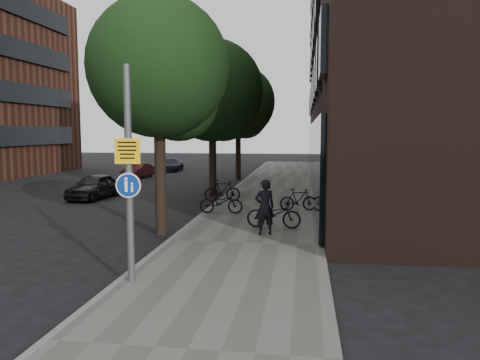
% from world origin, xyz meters
% --- Properties ---
extents(ground, '(120.00, 120.00, 0.00)m').
position_xyz_m(ground, '(0.00, 0.00, 0.00)').
color(ground, black).
rests_on(ground, ground).
extents(sidewalk, '(4.50, 60.00, 0.12)m').
position_xyz_m(sidewalk, '(0.25, 10.00, 0.06)').
color(sidewalk, '#615E5A').
rests_on(sidewalk, ground).
extents(curb_edge, '(0.15, 60.00, 0.13)m').
position_xyz_m(curb_edge, '(-2.00, 10.00, 0.07)').
color(curb_edge, slate).
rests_on(curb_edge, ground).
extents(building_right_dark_brick, '(12.00, 40.00, 18.00)m').
position_xyz_m(building_right_dark_brick, '(8.50, 22.00, 9.00)').
color(building_right_dark_brick, black).
rests_on(building_right_dark_brick, ground).
extents(street_tree_near, '(4.40, 4.40, 7.50)m').
position_xyz_m(street_tree_near, '(-2.53, 4.64, 5.11)').
color(street_tree_near, black).
rests_on(street_tree_near, ground).
extents(street_tree_mid, '(5.00, 5.00, 7.80)m').
position_xyz_m(street_tree_mid, '(-2.53, 13.14, 5.11)').
color(street_tree_mid, black).
rests_on(street_tree_mid, ground).
extents(street_tree_far, '(5.00, 5.00, 7.80)m').
position_xyz_m(street_tree_far, '(-2.53, 22.14, 5.11)').
color(street_tree_far, black).
rests_on(street_tree_far, ground).
extents(signpost, '(0.53, 0.15, 4.56)m').
position_xyz_m(signpost, '(-1.71, -0.44, 2.42)').
color(signpost, '#595B5E').
rests_on(signpost, sidewalk).
extents(pedestrian, '(0.73, 0.60, 1.72)m').
position_xyz_m(pedestrian, '(0.72, 4.50, 0.98)').
color(pedestrian, black).
rests_on(pedestrian, sidewalk).
extents(parked_bike_facade_near, '(1.84, 0.75, 0.95)m').
position_xyz_m(parked_bike_facade_near, '(0.94, 5.51, 0.59)').
color(parked_bike_facade_near, black).
rests_on(parked_bike_facade_near, sidewalk).
extents(parked_bike_facade_far, '(1.56, 0.72, 0.91)m').
position_xyz_m(parked_bike_facade_far, '(1.70, 9.04, 0.57)').
color(parked_bike_facade_far, black).
rests_on(parked_bike_facade_far, sidewalk).
extents(parked_bike_curb_near, '(1.70, 0.60, 0.89)m').
position_xyz_m(parked_bike_curb_near, '(-1.28, 8.01, 0.57)').
color(parked_bike_curb_near, black).
rests_on(parked_bike_curb_near, sidewalk).
extents(parked_bike_curb_far, '(1.68, 0.58, 0.99)m').
position_xyz_m(parked_bike_curb_far, '(-1.80, 11.17, 0.62)').
color(parked_bike_curb_far, black).
rests_on(parked_bike_curb_far, sidewalk).
extents(parked_car_near, '(1.79, 3.71, 1.22)m').
position_xyz_m(parked_car_near, '(-8.35, 11.96, 0.61)').
color(parked_car_near, black).
rests_on(parked_car_near, ground).
extents(parked_car_mid, '(1.46, 3.33, 1.06)m').
position_xyz_m(parked_car_mid, '(-9.78, 22.01, 0.53)').
color(parked_car_mid, '#55181B').
rests_on(parked_car_mid, ground).
extents(parked_car_far, '(1.73, 3.75, 1.06)m').
position_xyz_m(parked_car_far, '(-9.12, 28.24, 0.53)').
color(parked_car_far, '#1C2132').
rests_on(parked_car_far, ground).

